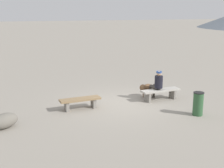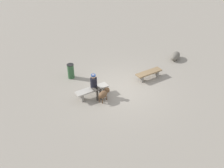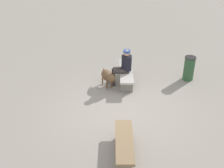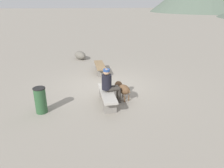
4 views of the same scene
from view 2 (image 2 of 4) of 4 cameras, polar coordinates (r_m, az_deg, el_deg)
The scene contains 7 objects.
ground at distance 13.79m, azimuth 2.16°, elevation -1.06°, with size 210.00×210.00×0.06m, color gray.
bench_left at distance 14.57m, azimuth 8.33°, elevation 2.35°, with size 1.63×0.51×0.44m.
bench_right at distance 13.02m, azimuth -4.51°, elevation -1.51°, with size 1.77×0.52×0.47m.
seated_person at distance 12.77m, azimuth -3.93°, elevation -0.06°, with size 0.40×0.68×1.29m.
dog at distance 12.65m, azimuth -1.83°, elevation -2.15°, with size 0.80×0.57×0.62m.
trash_bin at distance 14.62m, azimuth -9.30°, elevation 2.89°, with size 0.39×0.39×0.88m.
boulder at distance 16.95m, azimuth 14.11°, elevation 6.16°, with size 1.00×0.53×0.51m, color #6B665B.
Camera 2 is at (5.95, 9.60, 7.88)m, focal length 40.43 mm.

